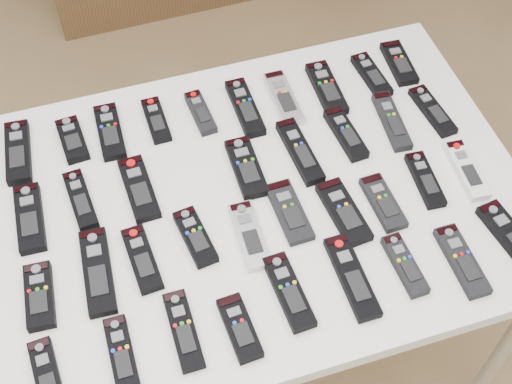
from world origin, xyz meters
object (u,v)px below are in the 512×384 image
object	(u,v)px
remote_19	(98,272)
remote_17	(432,111)
remote_5	(245,108)
remote_32	(289,292)
remote_8	(371,75)
remote_14	(300,151)
remote_0	(18,152)
remote_2	(110,132)
remote_36	(512,238)
remote_31	(240,328)
remote_22	(250,235)
remote_23	(289,212)
remote_24	(344,212)
remote_21	(195,237)
remote_1	(72,140)
remote_12	(139,189)
remote_35	(462,261)
remote_3	(156,120)
remote_9	(399,63)
remote_16	(392,121)
remote_27	(466,170)
remote_25	(383,203)
remote_13	(246,168)
remote_29	(122,355)
remote_6	(283,99)
remote_10	(30,218)
remote_7	(327,89)
remote_18	(39,296)
remote_28	(48,379)
remote_20	(142,259)
table	(256,211)
remote_34	(405,265)
remote_4	(201,113)
remote_26	(425,180)
remote_11	(81,200)
remote_30	(184,330)
remote_33	(352,277)

from	to	relation	value
remote_19	remote_17	bearing A→B (deg)	16.46
remote_5	remote_32	world-z (taller)	same
remote_8	remote_14	distance (m)	0.33
remote_5	remote_8	size ratio (longest dim) A/B	1.21
remote_0	remote_2	xyz separation A→B (m)	(0.22, -0.00, -0.00)
remote_2	remote_36	xyz separation A→B (m)	(0.79, -0.58, 0.00)
remote_19	remote_5	bearing A→B (deg)	42.54
remote_31	remote_8	bearing A→B (deg)	44.04
remote_22	remote_23	world-z (taller)	remote_22
remote_24	remote_21	bearing A→B (deg)	169.16
remote_1	remote_21	world-z (taller)	same
remote_12	remote_35	xyz separation A→B (m)	(0.62, -0.40, 0.00)
remote_3	remote_9	xyz separation A→B (m)	(0.66, 0.00, 0.00)
remote_19	remote_16	bearing A→B (deg)	18.18
remote_24	remote_35	distance (m)	0.28
remote_22	remote_27	distance (m)	0.54
remote_14	remote_25	distance (m)	0.24
remote_13	remote_35	world-z (taller)	same
remote_22	remote_32	distance (m)	0.16
remote_17	remote_5	bearing A→B (deg)	156.24
remote_1	remote_29	bearing A→B (deg)	-93.78
remote_6	remote_35	world-z (taller)	remote_6
remote_24	remote_14	bearing A→B (deg)	95.37
remote_10	remote_25	bearing A→B (deg)	-12.42
remote_14	remote_24	xyz separation A→B (m)	(0.04, -0.20, -0.00)
remote_7	remote_27	size ratio (longest dim) A/B	1.06
remote_18	remote_31	size ratio (longest dim) A/B	1.05
remote_14	remote_19	world-z (taller)	remote_14
remote_12	remote_28	xyz separation A→B (m)	(-0.27, -0.40, 0.00)
remote_20	remote_27	size ratio (longest dim) A/B	0.96
table	remote_18	size ratio (longest dim) A/B	8.22
remote_20	remote_34	world-z (taller)	remote_34
table	remote_22	distance (m)	0.13
remote_1	remote_7	bearing A→B (deg)	-6.51
remote_29	remote_36	bearing A→B (deg)	0.96
remote_19	remote_25	world-z (taller)	same
remote_13	remote_27	world-z (taller)	remote_13
remote_7	remote_31	world-z (taller)	same
remote_24	remote_19	bearing A→B (deg)	173.72
remote_27	remote_28	world-z (taller)	same
remote_19	remote_29	xyz separation A→B (m)	(0.01, -0.20, 0.00)
remote_4	remote_16	size ratio (longest dim) A/B	0.76
remote_10	remote_24	distance (m)	0.71
remote_29	remote_31	world-z (taller)	remote_31
table	remote_26	distance (m)	0.40
remote_20	remote_29	bearing A→B (deg)	-116.28
table	remote_2	bearing A→B (deg)	134.41
remote_5	remote_11	world-z (taller)	remote_5
remote_10	remote_30	size ratio (longest dim) A/B	1.03
remote_8	remote_33	xyz separation A→B (m)	(-0.28, -0.55, 0.00)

